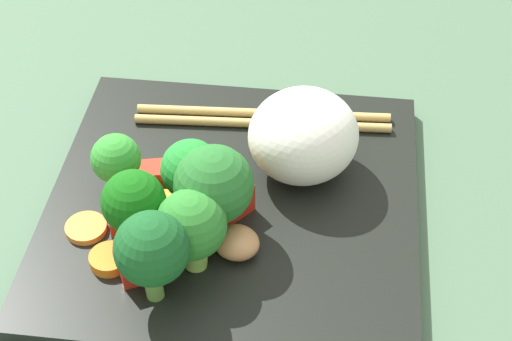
# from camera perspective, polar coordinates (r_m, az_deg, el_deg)

# --- Properties ---
(ground_plane) EXTENTS (1.10, 1.10, 0.02)m
(ground_plane) POSITION_cam_1_polar(r_m,az_deg,el_deg) (0.60, -1.58, -3.66)
(ground_plane) COLOR #48684D
(square_plate) EXTENTS (0.27, 0.27, 0.01)m
(square_plate) POSITION_cam_1_polar(r_m,az_deg,el_deg) (0.59, -1.61, -2.51)
(square_plate) COLOR black
(square_plate) RESTS_ON ground_plane
(rice_mound) EXTENTS (0.11, 0.11, 0.07)m
(rice_mound) POSITION_cam_1_polar(r_m,az_deg,el_deg) (0.59, 3.32, 2.45)
(rice_mound) COLOR white
(rice_mound) RESTS_ON square_plate
(broccoli_floret_0) EXTENTS (0.05, 0.05, 0.07)m
(broccoli_floret_0) POSITION_cam_1_polar(r_m,az_deg,el_deg) (0.50, -7.29, -5.50)
(broccoli_floret_0) COLOR #61963E
(broccoli_floret_0) RESTS_ON square_plate
(broccoli_floret_1) EXTENTS (0.04, 0.04, 0.06)m
(broccoli_floret_1) POSITION_cam_1_polar(r_m,az_deg,el_deg) (0.55, -4.56, 0.01)
(broccoli_floret_1) COLOR #6AB246
(broccoli_floret_1) RESTS_ON square_plate
(broccoli_floret_2) EXTENTS (0.04, 0.04, 0.06)m
(broccoli_floret_2) POSITION_cam_1_polar(r_m,az_deg,el_deg) (0.54, -8.53, -2.29)
(broccoli_floret_2) COLOR #67AF43
(broccoli_floret_2) RESTS_ON square_plate
(broccoli_floret_3) EXTENTS (0.05, 0.05, 0.07)m
(broccoli_floret_3) POSITION_cam_1_polar(r_m,az_deg,el_deg) (0.54, -2.97, -1.07)
(broccoli_floret_3) COLOR #73A251
(broccoli_floret_3) RESTS_ON square_plate
(broccoli_floret_4) EXTENTS (0.05, 0.05, 0.06)m
(broccoli_floret_4) POSITION_cam_1_polar(r_m,az_deg,el_deg) (0.52, -4.54, -3.89)
(broccoli_floret_4) COLOR #83C04D
(broccoli_floret_4) RESTS_ON square_plate
(broccoli_floret_5) EXTENTS (0.04, 0.04, 0.05)m
(broccoli_floret_5) POSITION_cam_1_polar(r_m,az_deg,el_deg) (0.58, -9.73, 0.70)
(broccoli_floret_5) COLOR #69A949
(broccoli_floret_5) RESTS_ON square_plate
(carrot_slice_0) EXTENTS (0.04, 0.04, 0.01)m
(carrot_slice_0) POSITION_cam_1_polar(r_m,az_deg,el_deg) (0.56, -5.63, -4.86)
(carrot_slice_0) COLOR orange
(carrot_slice_0) RESTS_ON square_plate
(carrot_slice_1) EXTENTS (0.03, 0.03, 0.01)m
(carrot_slice_1) POSITION_cam_1_polar(r_m,az_deg,el_deg) (0.55, -10.19, -6.11)
(carrot_slice_1) COLOR orange
(carrot_slice_1) RESTS_ON square_plate
(carrot_slice_2) EXTENTS (0.04, 0.04, 0.00)m
(carrot_slice_2) POSITION_cam_1_polar(r_m,az_deg,el_deg) (0.58, -11.76, -3.94)
(carrot_slice_2) COLOR orange
(carrot_slice_2) RESTS_ON square_plate
(carrot_slice_3) EXTENTS (0.04, 0.04, 0.01)m
(carrot_slice_3) POSITION_cam_1_polar(r_m,az_deg,el_deg) (0.60, -5.00, -0.56)
(carrot_slice_3) COLOR orange
(carrot_slice_3) RESTS_ON square_plate
(carrot_slice_4) EXTENTS (0.04, 0.04, 0.01)m
(carrot_slice_4) POSITION_cam_1_polar(r_m,az_deg,el_deg) (0.58, -6.58, -2.56)
(carrot_slice_4) COLOR orange
(carrot_slice_4) RESTS_ON square_plate
(pepper_chunk_0) EXTENTS (0.03, 0.03, 0.02)m
(pepper_chunk_0) POSITION_cam_1_polar(r_m,az_deg,el_deg) (0.54, -8.45, -6.33)
(pepper_chunk_0) COLOR red
(pepper_chunk_0) RESTS_ON square_plate
(pepper_chunk_1) EXTENTS (0.02, 0.03, 0.01)m
(pepper_chunk_1) POSITION_cam_1_polar(r_m,az_deg,el_deg) (0.60, -7.20, -0.27)
(pepper_chunk_1) COLOR red
(pepper_chunk_1) RESTS_ON square_plate
(pepper_chunk_2) EXTENTS (0.04, 0.04, 0.01)m
(pepper_chunk_2) POSITION_cam_1_polar(r_m,az_deg,el_deg) (0.57, -8.68, -2.87)
(pepper_chunk_2) COLOR red
(pepper_chunk_2) RESTS_ON square_plate
(pepper_chunk_3) EXTENTS (0.03, 0.03, 0.02)m
(pepper_chunk_3) POSITION_cam_1_polar(r_m,az_deg,el_deg) (0.57, -1.32, -2.02)
(pepper_chunk_3) COLOR red
(pepper_chunk_3) RESTS_ON square_plate
(chicken_piece_0) EXTENTS (0.04, 0.03, 0.02)m
(chicken_piece_0) POSITION_cam_1_polar(r_m,az_deg,el_deg) (0.59, -2.49, -0.86)
(chicken_piece_0) COLOR tan
(chicken_piece_0) RESTS_ON square_plate
(chicken_piece_1) EXTENTS (0.04, 0.04, 0.02)m
(chicken_piece_1) POSITION_cam_1_polar(r_m,az_deg,el_deg) (0.55, -1.36, -5.04)
(chicken_piece_1) COLOR tan
(chicken_piece_1) RESTS_ON square_plate
(chopstick_pair) EXTENTS (0.03, 0.20, 0.01)m
(chopstick_pair) POSITION_cam_1_polar(r_m,az_deg,el_deg) (0.65, 0.47, 3.66)
(chopstick_pair) COLOR tan
(chopstick_pair) RESTS_ON square_plate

